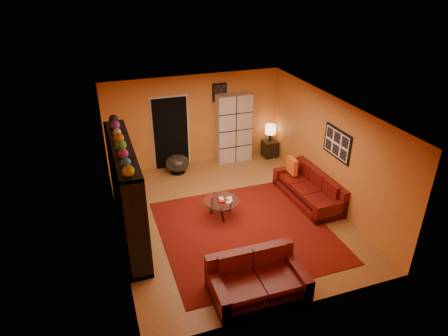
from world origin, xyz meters
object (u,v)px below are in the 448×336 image
object	(u,v)px
sofa	(311,189)
table_lamp	(271,130)
side_table	(269,149)
bowl_chair	(177,163)
storage_cabinet	(233,128)
loveseat	(256,278)
entertainment_unit	(127,193)
tv	(130,196)
coffee_table	(222,202)

from	to	relation	value
sofa	table_lamp	distance (m)	2.69
side_table	bowl_chair	bearing A→B (deg)	-177.34
storage_cabinet	bowl_chair	distance (m)	1.94
sofa	loveseat	xyz separation A→B (m)	(-2.52, -2.42, -0.00)
entertainment_unit	sofa	world-z (taller)	entertainment_unit
tv	loveseat	bearing A→B (deg)	-141.85
tv	coffee_table	xyz separation A→B (m)	(2.03, 0.09, -0.61)
entertainment_unit	loveseat	bearing A→B (deg)	-51.85
storage_cabinet	entertainment_unit	bearing A→B (deg)	-140.13
entertainment_unit	loveseat	world-z (taller)	entertainment_unit
loveseat	coffee_table	bearing A→B (deg)	-3.65
storage_cabinet	loveseat	bearing A→B (deg)	-105.69
loveseat	storage_cabinet	distance (m)	5.47
coffee_table	bowl_chair	world-z (taller)	bowl_chair
coffee_table	entertainment_unit	bearing A→B (deg)	-179.15
tv	table_lamp	size ratio (longest dim) A/B	1.83
tv	coffee_table	bearing A→B (deg)	-87.34
sofa	table_lamp	xyz separation A→B (m)	(0.09, 2.62, 0.58)
entertainment_unit	table_lamp	world-z (taller)	entertainment_unit
storage_cabinet	side_table	bearing A→B (deg)	-8.19
tv	side_table	distance (m)	5.26
entertainment_unit	bowl_chair	xyz separation A→B (m)	(1.61, 2.50, -0.76)
storage_cabinet	table_lamp	distance (m)	1.13
coffee_table	side_table	distance (m)	3.56
coffee_table	storage_cabinet	distance (m)	3.13
bowl_chair	table_lamp	size ratio (longest dim) A/B	1.27
coffee_table	side_table	xyz separation A→B (m)	(2.42, 2.60, -0.13)
coffee_table	storage_cabinet	size ratio (longest dim) A/B	0.41
tv	sofa	size ratio (longest dim) A/B	0.44
entertainment_unit	loveseat	distance (m)	3.16
side_table	table_lamp	bearing A→B (deg)	0.00
entertainment_unit	storage_cabinet	distance (m)	4.39
entertainment_unit	tv	xyz separation A→B (m)	(0.05, -0.06, -0.06)
sofa	table_lamp	size ratio (longest dim) A/B	4.13
bowl_chair	side_table	bearing A→B (deg)	2.66
loveseat	table_lamp	size ratio (longest dim) A/B	3.29
entertainment_unit	loveseat	xyz separation A→B (m)	(1.89, -2.41, -0.77)
loveseat	table_lamp	distance (m)	5.71
storage_cabinet	side_table	size ratio (longest dim) A/B	4.03
sofa	storage_cabinet	bearing A→B (deg)	108.08
table_lamp	bowl_chair	bearing A→B (deg)	-177.34
bowl_chair	loveseat	bearing A→B (deg)	-86.66
loveseat	coffee_table	xyz separation A→B (m)	(0.18, 2.44, 0.10)
entertainment_unit	table_lamp	distance (m)	5.22
sofa	side_table	size ratio (longest dim) A/B	4.23
sofa	loveseat	size ratio (longest dim) A/B	1.26
tv	coffee_table	world-z (taller)	tv
bowl_chair	side_table	size ratio (longest dim) A/B	1.30
storage_cabinet	table_lamp	world-z (taller)	storage_cabinet
entertainment_unit	coffee_table	size ratio (longest dim) A/B	3.59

